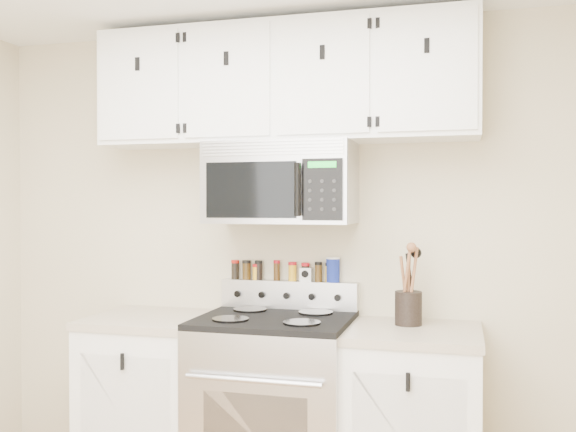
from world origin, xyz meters
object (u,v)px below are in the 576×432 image
(utensil_crock, at_px, (408,305))
(range, at_px, (275,408))
(microwave, at_px, (281,183))
(salt_canister, at_px, (333,270))

(utensil_crock, bearing_deg, range, -170.26)
(range, relative_size, microwave, 1.45)
(range, bearing_deg, microwave, 89.77)
(salt_canister, bearing_deg, microwave, -147.44)
(microwave, xyz_separation_m, utensil_crock, (0.66, -0.01, -0.61))
(range, height_order, microwave, microwave)
(microwave, height_order, utensil_crock, microwave)
(microwave, height_order, salt_canister, microwave)
(range, bearing_deg, utensil_crock, 9.74)
(range, bearing_deg, salt_canister, 49.15)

